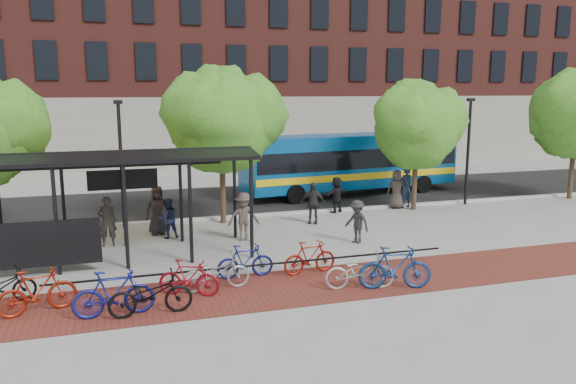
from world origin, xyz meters
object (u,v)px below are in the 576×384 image
object	(u,v)px
lamp_post_left	(121,161)
pedestrian_4	(313,203)
pedestrian_5	(337,195)
pedestrian_9	(357,222)
bus	(351,160)
bike_3	(114,294)
pedestrian_6	(397,189)
tree_b	(223,116)
bike_4	(150,294)
tree_c	(418,122)
bike_6	(216,273)
bike_7	(245,261)
bike_9	(310,257)
bike_11	(395,268)
bus_shelter	(86,170)
pedestrian_2	(168,218)
lamp_post_right	(468,148)
pedestrian_3	(244,217)
bike_1	(37,291)
pedestrian_7	(406,187)
pedestrian_1	(107,221)
pedestrian_0	(157,210)
bike_5	(189,278)
bike_10	(360,271)

from	to	relation	value
lamp_post_left	pedestrian_4	bearing A→B (deg)	-11.33
pedestrian_5	pedestrian_9	size ratio (longest dim) A/B	1.02
pedestrian_9	pedestrian_5	bearing A→B (deg)	138.65
bus	bike_3	size ratio (longest dim) A/B	6.03
bus	pedestrian_4	world-z (taller)	bus
bike_3	pedestrian_6	xyz separation A→B (m)	(12.76, 9.46, 0.31)
tree_b	bus	world-z (taller)	tree_b
bike_4	pedestrian_5	world-z (taller)	pedestrian_5
tree_c	bike_6	world-z (taller)	tree_c
bike_7	bike_9	distance (m)	1.97
bike_3	bike_11	bearing A→B (deg)	-94.71
bus_shelter	pedestrian_5	bearing A→B (deg)	22.26
bus	pedestrian_6	bearing A→B (deg)	-87.62
lamp_post_left	pedestrian_2	distance (m)	3.31
lamp_post_right	pedestrian_3	world-z (taller)	lamp_post_right
bike_3	pedestrian_4	world-z (taller)	pedestrian_4
bike_11	pedestrian_4	xyz separation A→B (m)	(0.42, 8.07, 0.25)
tree_c	bike_1	bearing A→B (deg)	-151.66
bike_1	bus	bearing A→B (deg)	-64.32
lamp_post_left	pedestrian_5	size ratio (longest dim) A/B	3.14
tree_b	bike_4	distance (m)	10.66
pedestrian_6	pedestrian_7	bearing A→B (deg)	-152.47
lamp_post_right	pedestrian_9	distance (m)	9.49
pedestrian_2	pedestrian_7	xyz separation A→B (m)	(11.25, 2.32, 0.23)
bike_11	pedestrian_1	size ratio (longest dim) A/B	1.13
bike_9	pedestrian_0	xyz separation A→B (m)	(-4.05, 6.19, 0.44)
bike_9	bike_11	bearing A→B (deg)	-143.02
bus_shelter	bus	world-z (taller)	bus_shelter
pedestrian_5	pedestrian_7	size ratio (longest dim) A/B	0.83
bike_5	pedestrian_2	bearing A→B (deg)	24.30
bike_5	pedestrian_6	world-z (taller)	pedestrian_6
lamp_post_right	bike_9	size ratio (longest dim) A/B	2.99
tree_c	bike_5	bearing A→B (deg)	-144.76
bus_shelter	pedestrian_3	distance (m)	5.79
bike_10	pedestrian_4	distance (m)	7.89
bike_5	pedestrian_0	size ratio (longest dim) A/B	0.89
bike_6	bike_11	size ratio (longest dim) A/B	0.93
bike_4	pedestrian_7	distance (m)	15.71
bus_shelter	pedestrian_6	xyz separation A→B (m)	(13.47, 4.25, -2.09)
bus	pedestrian_0	distance (m)	11.97
pedestrian_4	pedestrian_5	size ratio (longest dim) A/B	1.07
lamp_post_right	pedestrian_0	size ratio (longest dim) A/B	2.69
bike_11	pedestrian_7	world-z (taller)	pedestrian_7
bus_shelter	bike_6	bearing A→B (deg)	-49.92
bus_shelter	pedestrian_5	distance (m)	11.50
bike_1	bike_5	xyz separation A→B (m)	(3.79, 0.11, -0.07)
bus	pedestrian_9	xyz separation A→B (m)	(-3.67, -9.06, -1.03)
bike_6	pedestrian_0	distance (m)	6.85
bike_3	pedestrian_2	world-z (taller)	pedestrian_2
lamp_post_left	bike_10	size ratio (longest dim) A/B	2.59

